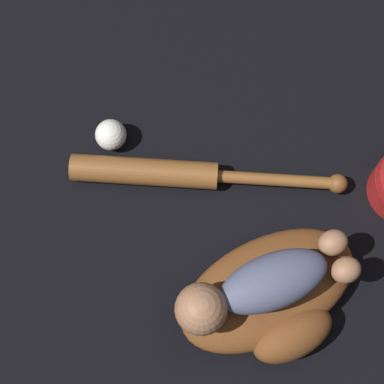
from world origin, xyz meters
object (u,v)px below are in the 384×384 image
(baseball_glove, at_px, (272,297))
(baby_figure, at_px, (258,287))
(baseball, at_px, (111,135))
(baseball_bat, at_px, (173,173))

(baseball_glove, height_order, baby_figure, baby_figure)
(baseball_glove, height_order, baseball, baseball_glove)
(baseball_bat, bearing_deg, baseball, -36.33)
(baseball_bat, distance_m, baseball, 0.16)
(baseball_glove, distance_m, baseball, 0.49)
(baseball, bearing_deg, baby_figure, 127.02)
(baby_figure, xyz_separation_m, baseball_bat, (0.15, -0.27, -0.10))
(baseball, bearing_deg, baseball_glove, 129.96)
(baseball_glove, bearing_deg, baby_figure, -9.12)
(baby_figure, height_order, baseball, baby_figure)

